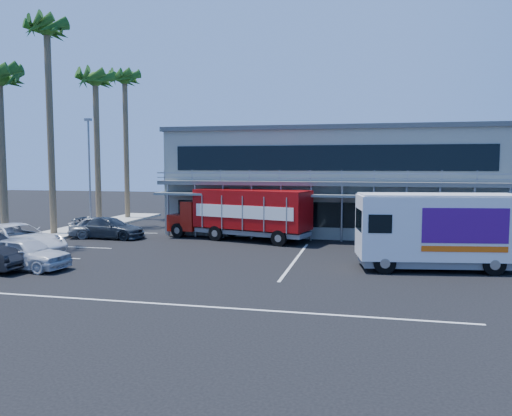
# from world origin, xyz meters

# --- Properties ---
(ground) EXTENTS (120.00, 120.00, 0.00)m
(ground) POSITION_xyz_m (0.00, 0.00, 0.00)
(ground) COLOR black
(ground) RESTS_ON ground
(building) EXTENTS (22.40, 12.00, 7.30)m
(building) POSITION_xyz_m (3.00, 14.94, 3.66)
(building) COLOR gray
(building) RESTS_ON ground
(curb_strip) EXTENTS (3.00, 32.00, 0.16)m
(curb_strip) POSITION_xyz_m (-15.00, 6.00, 0.08)
(curb_strip) COLOR #A5A399
(curb_strip) RESTS_ON ground
(palm_d) EXTENTS (2.80, 2.80, 14.75)m
(palm_d) POSITION_xyz_m (-15.20, 8.00, 12.80)
(palm_d) COLOR brown
(palm_d) RESTS_ON ground
(palm_e) EXTENTS (2.80, 2.80, 12.25)m
(palm_e) POSITION_xyz_m (-14.70, 13.00, 10.57)
(palm_e) COLOR brown
(palm_e) RESTS_ON ground
(palm_f) EXTENTS (2.80, 2.80, 13.25)m
(palm_f) POSITION_xyz_m (-15.10, 18.50, 11.47)
(palm_f) COLOR brown
(palm_f) RESTS_ON ground
(light_pole_far) EXTENTS (0.50, 0.25, 8.09)m
(light_pole_far) POSITION_xyz_m (-14.20, 11.00, 4.50)
(light_pole_far) COLOR gray
(light_pole_far) RESTS_ON ground
(red_truck) EXTENTS (9.78, 4.68, 3.21)m
(red_truck) POSITION_xyz_m (-2.20, 8.68, 1.76)
(red_truck) COLOR maroon
(red_truck) RESTS_ON ground
(white_van) EXTENTS (7.37, 3.46, 3.46)m
(white_van) POSITION_xyz_m (8.61, 2.00, 1.84)
(white_van) COLOR silver
(white_van) RESTS_ON ground
(parked_car_a) EXTENTS (4.50, 2.16, 1.48)m
(parked_car_a) POSITION_xyz_m (-9.81, -2.00, 0.74)
(parked_car_a) COLOR silver
(parked_car_a) RESTS_ON ground
(parked_car_c) EXTENTS (6.67, 4.63, 1.69)m
(parked_car_c) POSITION_xyz_m (-12.50, 0.80, 0.85)
(parked_car_c) COLOR white
(parked_car_c) RESTS_ON ground
(parked_car_d) EXTENTS (4.68, 2.04, 1.34)m
(parked_car_d) POSITION_xyz_m (-10.81, 7.60, 0.67)
(parked_car_d) COLOR #2A3139
(parked_car_d) RESTS_ON ground
(parked_car_e) EXTENTS (4.58, 2.90, 1.45)m
(parked_car_e) POSITION_xyz_m (-11.41, 7.79, 0.73)
(parked_car_e) COLOR gray
(parked_car_e) RESTS_ON ground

